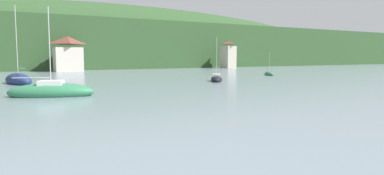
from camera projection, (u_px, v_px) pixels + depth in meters
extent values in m
cube|color=#2D4C28|center=(51.00, 45.00, 109.02)|extent=(352.00, 50.44, 14.52)
ellipsoid|color=#2D4C28|center=(111.00, 53.00, 131.74)|extent=(246.40, 35.31, 37.87)
cube|color=beige|center=(68.00, 59.00, 83.07)|extent=(6.39, 5.45, 5.91)
pyramid|color=brown|center=(68.00, 40.00, 82.63)|extent=(6.71, 5.72, 1.91)
cube|color=#BCB29E|center=(228.00, 57.00, 106.33)|extent=(3.32, 4.22, 6.90)
pyramid|color=brown|center=(228.00, 43.00, 105.90)|extent=(3.48, 4.43, 1.16)
ellipsoid|color=#2D754C|center=(51.00, 92.00, 31.91)|extent=(8.30, 5.23, 1.76)
cylinder|color=#B7B7BC|center=(50.00, 47.00, 31.51)|extent=(0.09, 0.09, 7.54)
cylinder|color=#ADADB2|center=(31.00, 78.00, 31.50)|extent=(3.24, 1.28, 0.09)
cube|color=silver|center=(51.00, 84.00, 31.83)|extent=(2.58, 2.24, 0.63)
ellipsoid|color=navy|center=(18.00, 80.00, 46.41)|extent=(4.28, 8.37, 2.02)
cylinder|color=#B7B7BC|center=(16.00, 41.00, 45.91)|extent=(0.10, 0.10, 9.71)
cylinder|color=#ADADB2|center=(21.00, 68.00, 45.13)|extent=(0.73, 2.98, 0.09)
ellipsoid|color=black|center=(216.00, 79.00, 51.05)|extent=(4.30, 5.41, 1.22)
cylinder|color=#B7B7BC|center=(217.00, 57.00, 50.73)|extent=(0.06, 0.06, 6.02)
cylinder|color=#ADADB2|center=(217.00, 73.00, 49.97)|extent=(1.12, 1.69, 0.06)
cube|color=silver|center=(217.00, 76.00, 50.99)|extent=(1.81, 1.95, 0.51)
ellipsoid|color=#2D754C|center=(269.00, 74.00, 66.56)|extent=(2.94, 4.47, 1.00)
cylinder|color=#B7B7BC|center=(269.00, 63.00, 66.35)|extent=(0.05, 0.05, 3.93)
cylinder|color=#ADADB2|center=(268.00, 70.00, 67.40)|extent=(0.80, 1.69, 0.05)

